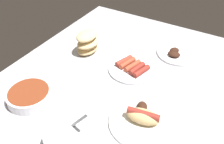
{
  "coord_description": "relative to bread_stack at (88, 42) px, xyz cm",
  "views": [
    {
      "loc": [
        -62.95,
        -37.18,
        65.96
      ],
      "look_at": [
        3.44,
        2.01,
        3.0
      ],
      "focal_mm": 39.09,
      "sensor_mm": 36.0,
      "label": 1
    }
  ],
  "objects": [
    {
      "name": "ground_plane",
      "position": [
        -13.83,
        -21.23,
        -6.9
      ],
      "size": [
        120.0,
        90.0,
        3.0
      ],
      "primitive_type": "cube",
      "color": "#B2B2B7"
    },
    {
      "name": "bread_stack",
      "position": [
        0.0,
        0.0,
        0.0
      ],
      "size": [
        12.81,
        10.08,
        10.8
      ],
      "color": "#DBB77A",
      "rests_on": "ground_plane"
    },
    {
      "name": "plate_sausages",
      "position": [
        -1.42,
        -24.11,
        -4.33
      ],
      "size": [
        20.69,
        20.69,
        3.3
      ],
      "color": "white",
      "rests_on": "ground_plane"
    },
    {
      "name": "bowl_coleslaw",
      "position": [
        -45.34,
        -24.23,
        -1.95
      ],
      "size": [
        14.1,
        14.1,
        15.87
      ],
      "color": "silver",
      "rests_on": "ground_plane"
    },
    {
      "name": "bowl_chili",
      "position": [
        -36.93,
        0.66,
        -3.05
      ],
      "size": [
        16.56,
        16.56,
        4.26
      ],
      "color": "white",
      "rests_on": "ground_plane"
    },
    {
      "name": "plate_hotdog_assembled",
      "position": [
        -25.28,
        -40.04,
        -3.68
      ],
      "size": [
        23.08,
        23.08,
        5.61
      ],
      "color": "white",
      "rests_on": "ground_plane"
    },
    {
      "name": "plate_grilled_meat",
      "position": [
        19.2,
        -37.07,
        -4.56
      ],
      "size": [
        19.27,
        19.27,
        3.72
      ],
      "color": "white",
      "rests_on": "ground_plane"
    }
  ]
}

